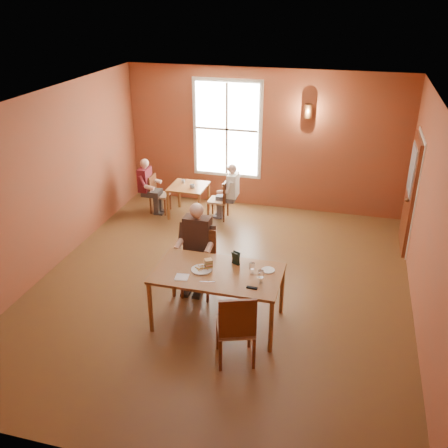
% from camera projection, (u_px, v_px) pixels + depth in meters
% --- Properties ---
extents(ground, '(6.00, 7.00, 0.01)m').
position_uv_depth(ground, '(221.00, 287.00, 8.20)').
color(ground, brown).
rests_on(ground, ground).
extents(wall_back, '(6.00, 0.04, 3.00)m').
position_uv_depth(wall_back, '(264.00, 140.00, 10.61)').
color(wall_back, brown).
rests_on(wall_back, ground).
extents(wall_front, '(6.00, 0.04, 3.00)m').
position_uv_depth(wall_front, '(119.00, 349.00, 4.50)').
color(wall_front, brown).
rests_on(wall_front, ground).
extents(wall_left, '(0.04, 7.00, 3.00)m').
position_uv_depth(wall_left, '(46.00, 184.00, 8.25)').
color(wall_left, brown).
rests_on(wall_left, ground).
extents(wall_right, '(0.04, 7.00, 3.00)m').
position_uv_depth(wall_right, '(431.00, 225.00, 6.86)').
color(wall_right, brown).
rests_on(wall_right, ground).
extents(ceiling, '(6.00, 7.00, 0.04)m').
position_uv_depth(ceiling, '(220.00, 103.00, 6.91)').
color(ceiling, white).
rests_on(ceiling, wall_back).
extents(window, '(1.36, 0.10, 1.96)m').
position_uv_depth(window, '(227.00, 129.00, 10.66)').
color(window, white).
rests_on(window, wall_back).
extents(door, '(0.12, 1.04, 2.10)m').
position_uv_depth(door, '(410.00, 194.00, 9.07)').
color(door, maroon).
rests_on(door, ground).
extents(wall_sconce, '(0.16, 0.16, 0.28)m').
position_uv_depth(wall_sconce, '(308.00, 111.00, 10.01)').
color(wall_sconce, brown).
rests_on(wall_sconce, wall_back).
extents(main_table, '(1.79, 1.01, 0.84)m').
position_uv_depth(main_table, '(218.00, 297.00, 7.17)').
color(main_table, brown).
rests_on(main_table, ground).
extents(chair_diner_main, '(0.46, 0.46, 1.05)m').
position_uv_depth(chair_diner_main, '(198.00, 265.00, 7.81)').
color(chair_diner_main, '#4F2D11').
rests_on(chair_diner_main, ground).
extents(diner_main, '(0.56, 0.56, 1.39)m').
position_uv_depth(diner_main, '(198.00, 256.00, 7.71)').
color(diner_main, '#453127').
rests_on(diner_main, ground).
extents(chair_empty, '(0.60, 0.60, 1.07)m').
position_uv_depth(chair_empty, '(235.00, 325.00, 6.39)').
color(chair_empty, '#3C2613').
rests_on(chair_empty, ground).
extents(plate_food, '(0.38, 0.38, 0.04)m').
position_uv_depth(plate_food, '(202.00, 269.00, 7.03)').
color(plate_food, white).
rests_on(plate_food, main_table).
extents(sandwich, '(0.14, 0.14, 0.13)m').
position_uv_depth(sandwich, '(208.00, 265.00, 7.06)').
color(sandwich, '#B48050').
rests_on(sandwich, main_table).
extents(goblet_a, '(0.08, 0.08, 0.19)m').
position_uv_depth(goblet_a, '(252.00, 268.00, 6.91)').
color(goblet_a, silver).
rests_on(goblet_a, main_table).
extents(goblet_b, '(0.10, 0.10, 0.20)m').
position_uv_depth(goblet_b, '(261.00, 276.00, 6.70)').
color(goblet_b, white).
rests_on(goblet_b, main_table).
extents(menu_stand, '(0.13, 0.10, 0.20)m').
position_uv_depth(menu_stand, '(236.00, 258.00, 7.15)').
color(menu_stand, black).
rests_on(menu_stand, main_table).
extents(knife, '(0.20, 0.06, 0.00)m').
position_uv_depth(knife, '(207.00, 282.00, 6.77)').
color(knife, silver).
rests_on(knife, main_table).
extents(napkin, '(0.20, 0.20, 0.01)m').
position_uv_depth(napkin, '(182.00, 277.00, 6.87)').
color(napkin, white).
rests_on(napkin, main_table).
extents(side_plate, '(0.23, 0.23, 0.01)m').
position_uv_depth(side_plate, '(268.00, 270.00, 7.03)').
color(side_plate, white).
rests_on(side_plate, main_table).
extents(sunglasses, '(0.15, 0.05, 0.02)m').
position_uv_depth(sunglasses, '(252.00, 288.00, 6.62)').
color(sunglasses, black).
rests_on(sunglasses, main_table).
extents(second_table, '(0.76, 0.76, 0.67)m').
position_uv_depth(second_table, '(189.00, 200.00, 10.64)').
color(second_table, brown).
rests_on(second_table, ground).
extents(chair_diner_white, '(0.38, 0.38, 0.85)m').
position_uv_depth(chair_diner_white, '(218.00, 199.00, 10.45)').
color(chair_diner_white, brown).
rests_on(chair_diner_white, ground).
extents(diner_white, '(0.46, 0.46, 1.16)m').
position_uv_depth(diner_white, '(219.00, 193.00, 10.38)').
color(diner_white, silver).
rests_on(diner_white, ground).
extents(chair_diner_maroon, '(0.36, 0.36, 0.82)m').
position_uv_depth(chair_diner_maroon, '(160.00, 194.00, 10.76)').
color(chair_diner_maroon, '#3F2514').
rests_on(chair_diner_maroon, ground).
extents(diner_maroon, '(0.47, 0.47, 1.16)m').
position_uv_depth(diner_maroon, '(158.00, 187.00, 10.69)').
color(diner_maroon, maroon).
rests_on(diner_maroon, ground).
extents(cup_a, '(0.13, 0.13, 0.08)m').
position_uv_depth(cup_a, '(192.00, 186.00, 10.35)').
color(cup_a, white).
rests_on(cup_a, second_table).
extents(cup_b, '(0.11, 0.11, 0.08)m').
position_uv_depth(cup_b, '(183.00, 182.00, 10.61)').
color(cup_b, silver).
rests_on(cup_b, second_table).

